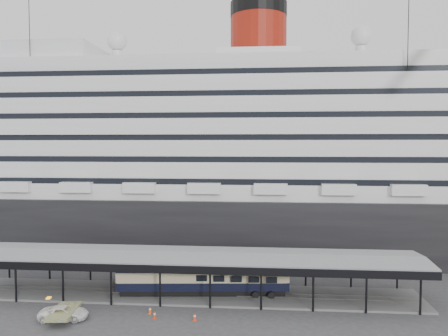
{
  "coord_description": "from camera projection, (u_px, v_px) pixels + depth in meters",
  "views": [
    {
      "loc": [
        8.64,
        -47.49,
        18.53
      ],
      "look_at": [
        3.86,
        8.0,
        15.61
      ],
      "focal_mm": 35.0,
      "sensor_mm": 36.0,
      "label": 1
    }
  ],
  "objects": [
    {
      "name": "ground",
      "position": [
        184.0,
        310.0,
        48.96
      ],
      "size": [
        200.0,
        200.0,
        0.0
      ],
      "primitive_type": "plane",
      "color": "#38383B",
      "rests_on": "ground"
    },
    {
      "name": "cruise_ship",
      "position": [
        215.0,
        146.0,
        79.84
      ],
      "size": [
        130.0,
        30.0,
        43.9
      ],
      "color": "black",
      "rests_on": "ground"
    },
    {
      "name": "platform_canopy",
      "position": [
        191.0,
        276.0,
        53.81
      ],
      "size": [
        56.0,
        9.18,
        5.3
      ],
      "color": "slate",
      "rests_on": "ground"
    },
    {
      "name": "port_truck",
      "position": [
        64.0,
        313.0,
        46.3
      ],
      "size": [
        5.32,
        2.93,
        1.41
      ],
      "primitive_type": "imported",
      "rotation": [
        0.0,
        0.0,
        1.69
      ],
      "color": "white",
      "rests_on": "ground"
    },
    {
      "name": "pullman_carriage",
      "position": [
        203.0,
        275.0,
        53.67
      ],
      "size": [
        21.06,
        4.59,
        20.52
      ],
      "rotation": [
        0.0,
        0.0,
        0.09
      ],
      "color": "black",
      "rests_on": "ground"
    },
    {
      "name": "traffic_cone_left",
      "position": [
        150.0,
        310.0,
        47.94
      ],
      "size": [
        0.48,
        0.48,
        0.82
      ],
      "rotation": [
        0.0,
        0.0,
        -0.16
      ],
      "color": "#E9530C",
      "rests_on": "ground"
    },
    {
      "name": "traffic_cone_mid",
      "position": [
        155.0,
        315.0,
        46.66
      ],
      "size": [
        0.43,
        0.43,
        0.78
      ],
      "rotation": [
        0.0,
        0.0,
        -0.06
      ],
      "color": "red",
      "rests_on": "ground"
    },
    {
      "name": "traffic_cone_right",
      "position": [
        195.0,
        317.0,
        46.05
      ],
      "size": [
        0.46,
        0.46,
        0.81
      ],
      "rotation": [
        0.0,
        0.0,
        -0.1
      ],
      "color": "#F9330D",
      "rests_on": "ground"
    }
  ]
}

